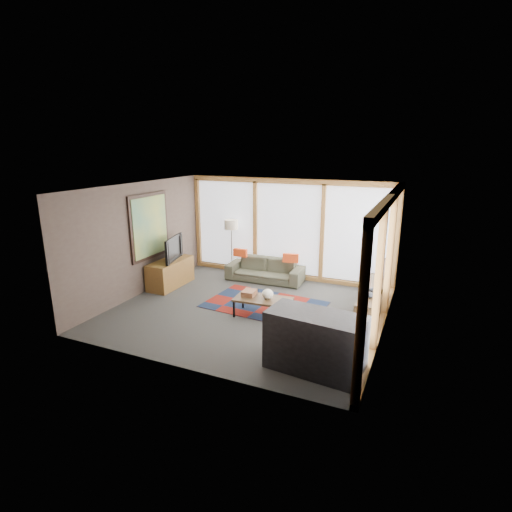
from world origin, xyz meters
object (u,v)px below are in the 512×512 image
at_px(tv_console, 170,273).
at_px(bar_counter, 315,342).
at_px(coffee_table, 263,307).
at_px(floor_lamp, 232,246).
at_px(television, 170,248).
at_px(bookshelf, 372,301).
at_px(sofa, 265,270).

height_order(tv_console, bar_counter, bar_counter).
bearing_deg(coffee_table, bar_counter, -45.52).
bearing_deg(floor_lamp, television, -119.08).
relative_size(floor_lamp, coffee_table, 1.26).
relative_size(bookshelf, television, 2.09).
height_order(sofa, tv_console, tv_console).
distance_m(sofa, television, 2.47).
xyz_separation_m(floor_lamp, coffee_table, (1.94, -2.39, -0.54)).
relative_size(coffee_table, bar_counter, 0.78).
height_order(bookshelf, tv_console, tv_console).
height_order(floor_lamp, bar_counter, floor_lamp).
relative_size(floor_lamp, bar_counter, 0.99).
xyz_separation_m(coffee_table, bookshelf, (2.03, 1.03, 0.08)).
relative_size(floor_lamp, tv_console, 1.12).
bearing_deg(floor_lamp, bookshelf, -18.89).
relative_size(floor_lamp, television, 1.41).
height_order(sofa, bookshelf, sofa).
distance_m(bookshelf, television, 4.90).
bearing_deg(bar_counter, floor_lamp, 137.50).
bearing_deg(tv_console, floor_lamp, 61.27).
relative_size(sofa, coffee_table, 1.70).
height_order(sofa, bar_counter, bar_counter).
xyz_separation_m(bookshelf, tv_console, (-4.86, -0.26, 0.06)).
relative_size(sofa, tv_console, 1.50).
bearing_deg(television, tv_console, 156.08).
distance_m(television, bar_counter, 4.97).
distance_m(sofa, coffee_table, 2.26).
distance_m(coffee_table, bookshelf, 2.28).
bearing_deg(sofa, television, -149.42).
distance_m(bookshelf, tv_console, 4.86).
bearing_deg(tv_console, bookshelf, 3.03).
distance_m(coffee_table, tv_console, 2.94).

